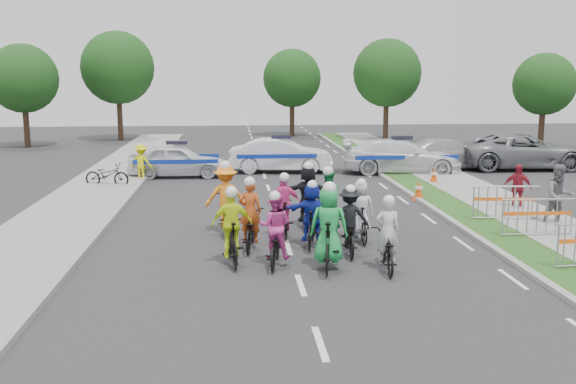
{
  "coord_description": "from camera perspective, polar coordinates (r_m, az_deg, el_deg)",
  "views": [
    {
      "loc": [
        -1.38,
        -12.79,
        4.31
      ],
      "look_at": [
        0.16,
        4.93,
        1.1
      ],
      "focal_mm": 40.0,
      "sensor_mm": 36.0,
      "label": 1
    }
  ],
  "objects": [
    {
      "name": "rider_9",
      "position": [
        17.4,
        -0.35,
        -1.78
      ],
      "size": [
        0.9,
        1.69,
        1.78
      ],
      "rotation": [
        0.0,
        0.0,
        3.15
      ],
      "color": "black",
      "rests_on": "ground"
    },
    {
      "name": "police_car_1",
      "position": [
        29.26,
        -0.61,
        3.27
      ],
      "size": [
        4.8,
        2.09,
        1.53
      ],
      "primitive_type": "imported",
      "rotation": [
        0.0,
        0.0,
        1.47
      ],
      "color": "silver",
      "rests_on": "ground"
    },
    {
      "name": "cone_0",
      "position": [
        23.06,
        11.54,
        0.11
      ],
      "size": [
        0.4,
        0.4,
        0.7
      ],
      "color": "#F24C0C",
      "rests_on": "ground"
    },
    {
      "name": "rider_6",
      "position": [
        16.25,
        -3.39,
        -2.93
      ],
      "size": [
        0.86,
        1.89,
        1.86
      ],
      "rotation": [
        0.0,
        0.0,
        3.02
      ],
      "color": "black",
      "rests_on": "ground"
    },
    {
      "name": "rider_0",
      "position": [
        14.59,
        8.77,
        -4.69
      ],
      "size": [
        0.75,
        1.76,
        1.75
      ],
      "rotation": [
        0.0,
        0.0,
        3.05
      ],
      "color": "black",
      "rests_on": "ground"
    },
    {
      "name": "ground",
      "position": [
        13.57,
        1.13,
        -8.29
      ],
      "size": [
        90.0,
        90.0,
        0.0
      ],
      "primitive_type": "plane",
      "color": "#28282B",
      "rests_on": "ground"
    },
    {
      "name": "police_car_0",
      "position": [
        28.29,
        -9.81,
        2.77
      ],
      "size": [
        4.2,
        1.74,
        1.42
      ],
      "primitive_type": "imported",
      "rotation": [
        0.0,
        0.0,
        1.56
      ],
      "color": "silver",
      "rests_on": "ground"
    },
    {
      "name": "rider_11",
      "position": [
        18.52,
        1.79,
        -0.69
      ],
      "size": [
        1.57,
        1.87,
        1.92
      ],
      "rotation": [
        0.0,
        0.0,
        3.01
      ],
      "color": "black",
      "rests_on": "ground"
    },
    {
      "name": "rider_1",
      "position": [
        14.49,
        3.63,
        -3.87
      ],
      "size": [
        0.94,
        2.0,
        2.03
      ],
      "rotation": [
        0.0,
        0.0,
        2.95
      ],
      "color": "black",
      "rests_on": "ground"
    },
    {
      "name": "barrier_1",
      "position": [
        18.37,
        21.26,
        -2.26
      ],
      "size": [
        2.01,
        0.54,
        1.12
      ],
      "primitive_type": null,
      "rotation": [
        0.0,
        0.0,
        -0.02
      ],
      "color": "#A5A8AD",
      "rests_on": "ground"
    },
    {
      "name": "sidewalk_right",
      "position": [
        20.38,
        21.32,
        -2.51
      ],
      "size": [
        2.4,
        60.0,
        0.13
      ],
      "primitive_type": "cube",
      "color": "gray",
      "rests_on": "ground"
    },
    {
      "name": "rider_2",
      "position": [
        14.79,
        -1.19,
        -4.06
      ],
      "size": [
        0.87,
        1.8,
        1.77
      ],
      "rotation": [
        0.0,
        0.0,
        2.98
      ],
      "color": "black",
      "rests_on": "ground"
    },
    {
      "name": "parked_bike",
      "position": [
        26.41,
        -15.79,
        1.48
      ],
      "size": [
        1.88,
        1.0,
        0.94
      ],
      "primitive_type": "imported",
      "rotation": [
        0.0,
        0.0,
        1.35
      ],
      "color": "black",
      "rests_on": "ground"
    },
    {
      "name": "cone_1",
      "position": [
        26.51,
        12.84,
        1.36
      ],
      "size": [
        0.4,
        0.4,
        0.7
      ],
      "color": "#F24C0C",
      "rests_on": "ground"
    },
    {
      "name": "sidewalk_left",
      "position": [
        18.99,
        -20.52,
        -3.35
      ],
      "size": [
        3.0,
        60.0,
        0.13
      ],
      "primitive_type": "cube",
      "color": "gray",
      "rests_on": "ground"
    },
    {
      "name": "tree_0",
      "position": [
        42.7,
        -22.49,
        9.29
      ],
      "size": [
        4.2,
        4.2,
        6.3
      ],
      "color": "#382619",
      "rests_on": "ground"
    },
    {
      "name": "rider_5",
      "position": [
        16.33,
        2.13,
        -2.4
      ],
      "size": [
        1.45,
        1.72,
        1.75
      ],
      "rotation": [
        0.0,
        0.0,
        2.94
      ],
      "color": "black",
      "rests_on": "ground"
    },
    {
      "name": "barrier_2",
      "position": [
        20.16,
        18.75,
        -1.04
      ],
      "size": [
        2.04,
        0.7,
        1.12
      ],
      "primitive_type": null,
      "rotation": [
        0.0,
        0.0,
        -0.1
      ],
      "color": "#A5A8AD",
      "rests_on": "ground"
    },
    {
      "name": "rider_4",
      "position": [
        15.8,
        5.47,
        -3.09
      ],
      "size": [
        1.0,
        1.75,
        1.74
      ],
      "rotation": [
        0.0,
        0.0,
        3.07
      ],
      "color": "black",
      "rests_on": "ground"
    },
    {
      "name": "tree_3",
      "position": [
        45.44,
        -14.9,
        10.62
      ],
      "size": [
        4.9,
        4.9,
        7.35
      ],
      "color": "#382619",
      "rests_on": "ground"
    },
    {
      "name": "rider_8",
      "position": [
        17.79,
        3.49,
        -1.48
      ],
      "size": [
        0.87,
        1.92,
        1.9
      ],
      "rotation": [
        0.0,
        0.0,
        3.26
      ],
      "color": "black",
      "rests_on": "ground"
    },
    {
      "name": "curb_right",
      "position": [
        19.4,
        14.68,
        -2.76
      ],
      "size": [
        0.2,
        60.0,
        0.12
      ],
      "primitive_type": "cube",
      "color": "gray",
      "rests_on": "ground"
    },
    {
      "name": "grass_strip",
      "position": [
        19.65,
        16.6,
        -2.71
      ],
      "size": [
        1.2,
        60.0,
        0.11
      ],
      "primitive_type": "cube",
      "color": "#1D4717",
      "rests_on": "ground"
    },
    {
      "name": "rider_7",
      "position": [
        17.01,
        6.43,
        -2.19
      ],
      "size": [
        0.73,
        1.63,
        1.7
      ],
      "rotation": [
        0.0,
        0.0,
        3.17
      ],
      "color": "black",
      "rests_on": "ground"
    },
    {
      "name": "civilian_suv",
      "position": [
        32.28,
        20.18,
        3.41
      ],
      "size": [
        6.09,
        3.03,
        1.66
      ],
      "primitive_type": "imported",
      "rotation": [
        0.0,
        0.0,
        1.52
      ],
      "color": "slate",
      "rests_on": "ground"
    },
    {
      "name": "tree_1",
      "position": [
        44.03,
        8.79,
        10.4
      ],
      "size": [
        4.55,
        4.55,
        6.82
      ],
      "color": "#382619",
      "rests_on": "ground"
    },
    {
      "name": "civilian_sedan",
      "position": [
        31.31,
        13.98,
        3.33
      ],
      "size": [
        5.12,
        2.52,
        1.43
      ],
      "primitive_type": "imported",
      "rotation": [
        0.0,
        0.0,
        1.68
      ],
      "color": "#A0A1A5",
      "rests_on": "ground"
    },
    {
      "name": "rider_3",
      "position": [
        14.88,
        -5.0,
        -3.78
      ],
      "size": [
        0.97,
        1.81,
        1.86
      ],
      "rotation": [
        0.0,
        0.0,
        3.25
      ],
      "color": "black",
      "rests_on": "ground"
    },
    {
      "name": "spectator_2",
      "position": [
        22.13,
        19.71,
        0.4
      ],
      "size": [
        0.96,
        0.78,
        1.52
      ],
      "primitive_type": "imported",
      "rotation": [
        0.0,
        0.0,
        -0.55
      ],
      "color": "maroon",
      "rests_on": "ground"
    },
    {
      "name": "tree_4",
      "position": [
        46.99,
        0.37,
        10.07
      ],
      "size": [
        4.2,
        4.2,
        6.3
      ],
      "color": "#382619",
      "rests_on": "ground"
    },
    {
      "name": "rider_10",
      "position": [
        17.85,
        -5.52,
        -1.2
      ],
      "size": [
        1.14,
        2.02,
        2.05
      ],
      "rotation": [
        0.0,
        0.0,
        3.15
      ],
      "color": "black",
      "rests_on": "ground"
    },
    {
      "name": "spectator_1",
      "position": [
        20.04,
        22.96,
        -0.33
      ],
      "size": [
        0.91,
        0.72,
        1.84
      ],
      "primitive_type": "imported",
      "rotation": [
        0.0,
        0.0,
        -0.02
      ],
      "color": "#5B5C61",
      "rests_on": "ground"
    },
    {
      "name": "marshal_hiviz",
      "position": [
        27.6,
        -12.91,
        2.58
      ],
      "size": [
        1.1,
        0.82,
        1.52
      ],
      "primitive_type": "imported",
      "rotation": [
        0.0,
        0.0,
        2.85
      ],
      "color": "yellow",
      "rests_on": "ground"
    },
    {
      "name": "police_car_2",
      "position": [
        29.33,
        10.05,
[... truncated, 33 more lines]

